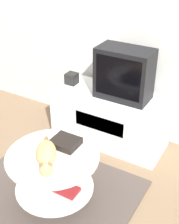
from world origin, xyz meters
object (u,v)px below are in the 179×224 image
object	(u,v)px
speaker	(72,79)
dvd_box	(65,142)
tv	(124,74)
cat	(46,155)

from	to	relation	value
speaker	dvd_box	world-z (taller)	speaker
tv	cat	size ratio (longest dim) A/B	1.27
dvd_box	cat	bearing A→B (deg)	-92.42
tv	speaker	bearing A→B (deg)	179.29
speaker	cat	size ratio (longest dim) A/B	0.28
tv	speaker	xyz separation A→B (m)	(-0.62, 0.01, -0.20)
speaker	dvd_box	size ratio (longest dim) A/B	0.53
cat	tv	bearing A→B (deg)	136.19
speaker	cat	xyz separation A→B (m)	(0.49, -1.12, -0.09)
cat	speaker	bearing A→B (deg)	166.42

